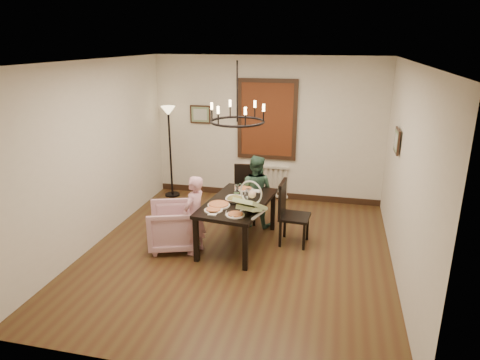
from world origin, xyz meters
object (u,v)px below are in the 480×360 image
at_px(chair_right, 295,213).
at_px(seated_man, 255,197).
at_px(elderly_woman, 195,222).
at_px(baby_bouncer, 250,203).
at_px(dining_table, 237,206).
at_px(armchair, 173,226).
at_px(drinking_glass, 246,200).
at_px(floor_lamp, 170,153).
at_px(chair_far, 245,194).

bearing_deg(chair_right, seated_man, 56.06).
distance_m(elderly_woman, baby_bouncer, 0.93).
distance_m(dining_table, armchair, 1.03).
distance_m(elderly_woman, drinking_glass, 0.83).
bearing_deg(armchair, baby_bouncer, 65.04).
height_order(baby_bouncer, floor_lamp, floor_lamp).
xyz_separation_m(chair_right, seated_man, (-0.74, 0.57, 0.00)).
distance_m(chair_right, baby_bouncer, 0.96).
xyz_separation_m(drinking_glass, floor_lamp, (-1.98, 1.95, 0.10)).
height_order(elderly_woman, drinking_glass, elderly_woman).
bearing_deg(dining_table, armchair, -155.29).
relative_size(chair_right, armchair, 1.34).
relative_size(dining_table, chair_right, 1.60).
bearing_deg(baby_bouncer, dining_table, 139.89).
relative_size(chair_right, baby_bouncer, 2.02).
distance_m(elderly_woman, seated_man, 1.39).
xyz_separation_m(baby_bouncer, drinking_glass, (-0.14, 0.35, -0.09)).
bearing_deg(floor_lamp, drinking_glass, -44.52).
bearing_deg(dining_table, elderly_woman, -137.06).
xyz_separation_m(dining_table, seated_man, (0.12, 0.80, -0.12)).
xyz_separation_m(chair_far, seated_man, (0.20, -0.11, 0.01)).
height_order(armchair, drinking_glass, drinking_glass).
distance_m(baby_bouncer, drinking_glass, 0.38).
xyz_separation_m(elderly_woman, drinking_glass, (0.71, 0.31, 0.30)).
xyz_separation_m(elderly_woman, floor_lamp, (-1.27, 2.26, 0.40)).
bearing_deg(dining_table, seated_man, 87.82).
bearing_deg(chair_far, drinking_glass, -82.08).
bearing_deg(chair_right, drinking_glass, 118.45).
xyz_separation_m(dining_table, baby_bouncer, (0.29, -0.44, 0.25)).
relative_size(dining_table, drinking_glass, 10.92).
xyz_separation_m(chair_right, floor_lamp, (-2.69, 1.62, 0.39)).
relative_size(dining_table, seated_man, 1.58).
bearing_deg(elderly_woman, floor_lamp, -136.33).
relative_size(armchair, floor_lamp, 0.42).
height_order(dining_table, elderly_woman, elderly_woman).
height_order(armchair, elderly_woman, elderly_woman).
relative_size(elderly_woman, drinking_glass, 6.71).
bearing_deg(floor_lamp, chair_far, -28.34).
height_order(chair_right, armchair, chair_right).
xyz_separation_m(armchair, elderly_woman, (0.38, -0.10, 0.15)).
bearing_deg(seated_man, armchair, 54.58).
height_order(dining_table, seated_man, seated_man).
height_order(dining_table, floor_lamp, floor_lamp).
xyz_separation_m(chair_far, drinking_glass, (0.23, -1.00, 0.30)).
relative_size(chair_far, chair_right, 0.98).
relative_size(chair_far, seated_man, 0.97).
bearing_deg(elderly_woman, chair_right, 128.65).
distance_m(dining_table, chair_far, 0.92).
distance_m(dining_table, baby_bouncer, 0.58).
relative_size(dining_table, chair_far, 1.63).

